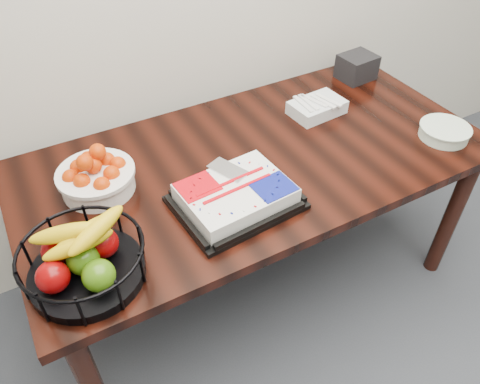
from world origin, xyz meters
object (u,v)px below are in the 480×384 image
table (255,174)px  plate_stack (444,132)px  fruit_basket (83,259)px  cake_tray (236,196)px  napkin_box (357,67)px  tangerine_bowl (96,173)px

table → plate_stack: plate_stack is taller
fruit_basket → cake_tray: bearing=6.7°
table → napkin_box: napkin_box is taller
cake_tray → napkin_box: bearing=28.3°
table → napkin_box: bearing=22.4°
cake_tray → fruit_basket: size_ratio=1.20×
fruit_basket → plate_stack: (1.44, 0.00, -0.05)m
table → tangerine_bowl: size_ratio=6.71×
tangerine_bowl → napkin_box: bearing=8.6°
fruit_basket → plate_stack: bearing=0.1°
cake_tray → napkin_box: size_ratio=2.65×
plate_stack → tangerine_bowl: bearing=164.6°
plate_stack → napkin_box: (0.01, 0.56, 0.03)m
tangerine_bowl → plate_stack: 1.35m
cake_tray → napkin_box: napkin_box is taller
fruit_basket → napkin_box: 1.55m
plate_stack → table: bearing=160.6°
cake_tray → fruit_basket: fruit_basket is taller
table → plate_stack: (0.72, -0.26, 0.11)m
napkin_box → tangerine_bowl: bearing=-171.4°
plate_stack → napkin_box: napkin_box is taller
cake_tray → tangerine_bowl: (-0.38, 0.30, 0.04)m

